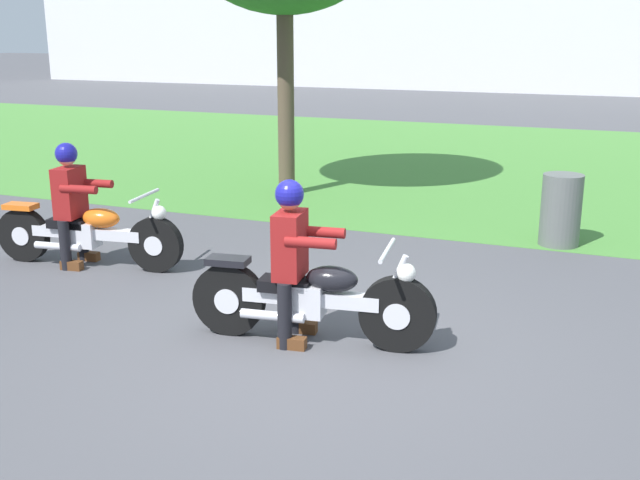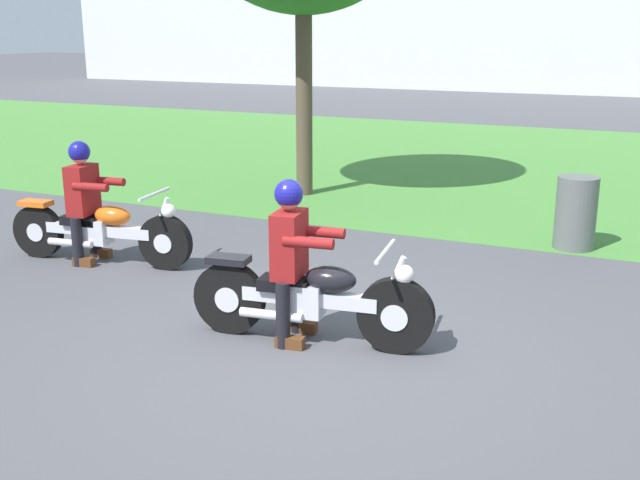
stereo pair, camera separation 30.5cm
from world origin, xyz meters
name	(u,v)px [view 1 (the left image)]	position (x,y,z in m)	size (l,w,h in m)	color
ground	(304,356)	(0.00, 0.00, 0.00)	(120.00, 120.00, 0.00)	#4C4C51
grass_verge	(501,163)	(0.00, 9.92, 0.00)	(60.00, 12.00, 0.01)	#478438
motorcycle_lead	(312,299)	(-0.06, 0.30, 0.39)	(2.11, 0.67, 0.88)	black
rider_lead	(292,249)	(-0.22, 0.28, 0.82)	(0.59, 0.51, 1.40)	black
motorcycle_follow	(88,233)	(-3.20, 1.36, 0.38)	(2.25, 0.68, 0.86)	black
rider_follow	(71,195)	(-3.37, 1.34, 0.81)	(0.59, 0.51, 1.39)	black
trash_can	(561,210)	(1.60, 4.23, 0.44)	(0.49, 0.49, 0.88)	#595E5B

